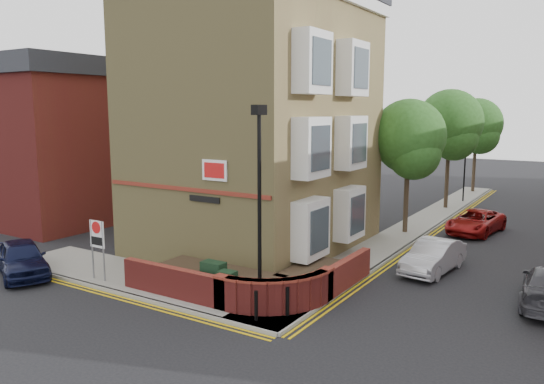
{
  "coord_description": "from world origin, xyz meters",
  "views": [
    {
      "loc": [
        10.33,
        -11.93,
        6.28
      ],
      "look_at": [
        0.28,
        4.0,
        3.34
      ],
      "focal_mm": 35.0,
      "sensor_mm": 36.0,
      "label": 1
    }
  ],
  "objects_px": {
    "utility_cabinet_large": "(214,279)",
    "zone_sign": "(97,239)",
    "lamppost": "(259,208)",
    "silver_car_near": "(433,257)",
    "navy_hatchback": "(22,258)"
  },
  "relations": [
    {
      "from": "lamppost",
      "to": "zone_sign",
      "type": "relative_size",
      "value": 2.86
    },
    {
      "from": "navy_hatchback",
      "to": "utility_cabinet_large",
      "type": "bearing_deg",
      "value": -52.3
    },
    {
      "from": "utility_cabinet_large",
      "to": "zone_sign",
      "type": "bearing_deg",
      "value": -170.31
    },
    {
      "from": "utility_cabinet_large",
      "to": "zone_sign",
      "type": "xyz_separation_m",
      "value": [
        -4.7,
        -0.8,
        0.92
      ]
    },
    {
      "from": "lamppost",
      "to": "zone_sign",
      "type": "bearing_deg",
      "value": -173.93
    },
    {
      "from": "utility_cabinet_large",
      "to": "silver_car_near",
      "type": "relative_size",
      "value": 0.32
    },
    {
      "from": "lamppost",
      "to": "zone_sign",
      "type": "height_order",
      "value": "lamppost"
    },
    {
      "from": "zone_sign",
      "to": "lamppost",
      "type": "bearing_deg",
      "value": 6.07
    },
    {
      "from": "lamppost",
      "to": "utility_cabinet_large",
      "type": "bearing_deg",
      "value": 176.99
    },
    {
      "from": "utility_cabinet_large",
      "to": "navy_hatchback",
      "type": "xyz_separation_m",
      "value": [
        -7.87,
        -1.8,
        -0.04
      ]
    },
    {
      "from": "silver_car_near",
      "to": "lamppost",
      "type": "bearing_deg",
      "value": -109.08
    },
    {
      "from": "utility_cabinet_large",
      "to": "navy_hatchback",
      "type": "height_order",
      "value": "navy_hatchback"
    },
    {
      "from": "silver_car_near",
      "to": "navy_hatchback",
      "type": "bearing_deg",
      "value": -139.74
    },
    {
      "from": "utility_cabinet_large",
      "to": "navy_hatchback",
      "type": "distance_m",
      "value": 8.07
    },
    {
      "from": "zone_sign",
      "to": "navy_hatchback",
      "type": "distance_m",
      "value": 3.46
    }
  ]
}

